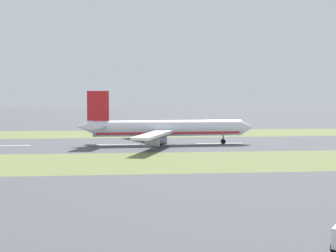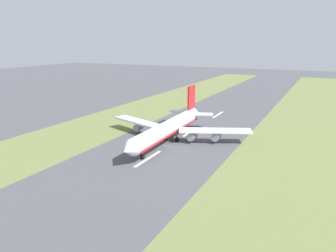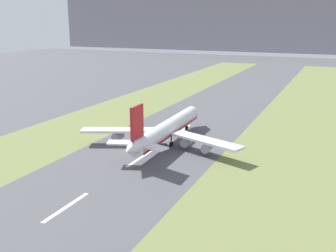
% 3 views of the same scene
% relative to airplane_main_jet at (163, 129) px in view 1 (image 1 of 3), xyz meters
% --- Properties ---
extents(ground_plane, '(800.00, 800.00, 0.00)m').
position_rel_airplane_main_jet_xyz_m(ground_plane, '(-2.05, 5.73, -6.02)').
color(ground_plane, '#4C4C51').
extents(grass_median_west, '(40.00, 600.00, 0.01)m').
position_rel_airplane_main_jet_xyz_m(grass_median_west, '(-47.05, 5.73, -6.02)').
color(grass_median_west, olive).
rests_on(grass_median_west, ground).
extents(grass_median_east, '(40.00, 600.00, 0.01)m').
position_rel_airplane_main_jet_xyz_m(grass_median_east, '(42.95, 5.73, -6.02)').
color(grass_median_east, olive).
rests_on(grass_median_east, ground).
extents(centreline_dash_near, '(1.20, 18.00, 0.01)m').
position_rel_airplane_main_jet_xyz_m(centreline_dash_near, '(-2.05, -58.10, -6.01)').
color(centreline_dash_near, silver).
rests_on(centreline_dash_near, ground).
extents(centreline_dash_mid, '(1.20, 18.00, 0.01)m').
position_rel_airplane_main_jet_xyz_m(centreline_dash_mid, '(-2.05, -18.10, -6.01)').
color(centreline_dash_mid, silver).
rests_on(centreline_dash_mid, ground).
extents(centreline_dash_far, '(1.20, 18.00, 0.01)m').
position_rel_airplane_main_jet_xyz_m(centreline_dash_far, '(-2.05, 21.90, -6.01)').
color(centreline_dash_far, silver).
rests_on(centreline_dash_far, ground).
extents(airplane_main_jet, '(64.12, 67.11, 20.20)m').
position_rel_airplane_main_jet_xyz_m(airplane_main_jet, '(0.00, 0.00, 0.00)').
color(airplane_main_jet, silver).
rests_on(airplane_main_jet, ground).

